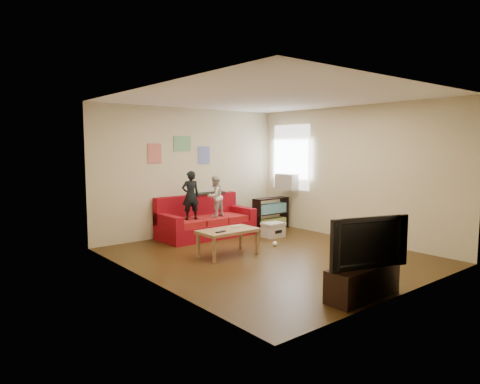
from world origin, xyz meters
TOP-DOWN VIEW (x-y plane):
  - room_shell at (0.00, 0.00)m, footprint 4.52×5.02m
  - sofa at (0.07, 2.07)m, footprint 2.01×0.93m
  - child_a at (-0.38, 1.90)m, footprint 0.41×0.32m
  - child_b at (0.22, 1.90)m, footprint 0.48×0.41m
  - coffee_table at (-0.54, 0.46)m, footprint 1.03×0.57m
  - remote at (-0.79, 0.34)m, footprint 0.21×0.08m
  - game_controller at (-0.34, 0.51)m, footprint 0.16×0.08m
  - bookshelf at (1.70, 1.77)m, footprint 0.90×0.27m
  - window at (2.22, 1.65)m, footprint 0.04×1.08m
  - ac_unit at (2.10, 1.65)m, footprint 0.28×0.55m
  - artwork_left at (-0.85, 2.48)m, footprint 0.30×0.01m
  - artwork_center at (-0.20, 2.48)m, footprint 0.42×0.01m
  - artwork_right at (0.35, 2.48)m, footprint 0.30×0.01m
  - file_box at (1.13, 1.09)m, footprint 0.44×0.34m
  - tv_stand at (-0.50, -2.25)m, footprint 1.09×0.36m
  - television at (-0.50, -2.25)m, footprint 1.10×0.47m
  - tissue at (0.59, 0.47)m, footprint 0.09×0.09m

SIDE VIEW (x-z plane):
  - tissue at x=0.59m, z-range 0.00..0.09m
  - file_box at x=1.13m, z-range 0.00..0.31m
  - tv_stand at x=-0.50m, z-range 0.00..0.41m
  - sofa at x=0.07m, z-range -0.15..0.74m
  - bookshelf at x=1.70m, z-range -0.04..0.68m
  - coffee_table at x=-0.54m, z-range 0.17..0.63m
  - remote at x=-0.79m, z-range 0.46..0.49m
  - game_controller at x=-0.34m, z-range 0.46..0.50m
  - television at x=-0.50m, z-range 0.41..1.05m
  - child_b at x=0.22m, z-range 0.42..1.28m
  - child_a at x=-0.38m, z-range 0.42..1.41m
  - ac_unit at x=2.10m, z-range 0.91..1.26m
  - room_shell at x=0.00m, z-range -0.01..2.71m
  - window at x=2.22m, z-range 0.90..2.38m
  - artwork_right at x=0.35m, z-range 1.51..1.89m
  - artwork_left at x=-0.85m, z-range 1.55..1.95m
  - artwork_center at x=-0.20m, z-range 1.79..2.11m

